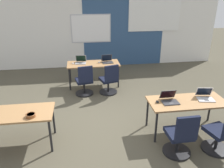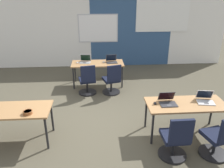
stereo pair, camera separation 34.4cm
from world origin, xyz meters
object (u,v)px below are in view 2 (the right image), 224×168
object	(u,v)px
chair_near_right_end	(219,140)
laptop_far_left	(85,61)
desk_near_left	(9,112)
laptop_far_right	(112,61)
mouse_far_left	(78,63)
mouse_near_right_inner	(155,103)
snack_bowl	(28,112)
mouse_far_right	(103,62)
chair_far_left	(87,82)
chair_near_right_inner	(175,141)
laptop_near_right_end	(205,100)
desk_near_right	(186,106)
desk_far_center	(98,65)
laptop_near_right_inner	(168,101)
chair_far_right	(112,82)

from	to	relation	value
chair_near_right_end	laptop_far_left	bearing A→B (deg)	-69.09
desk_near_left	laptop_far_right	world-z (taller)	laptop_far_right
mouse_far_left	chair_near_right_end	xyz separation A→B (m)	(2.72, -3.58, -0.36)
mouse_near_right_inner	snack_bowl	world-z (taller)	snack_bowl
mouse_far_right	laptop_far_right	bearing A→B (deg)	-0.59
chair_far_left	snack_bowl	bearing A→B (deg)	54.54
mouse_far_left	chair_near_right_inner	world-z (taller)	chair_near_right_inner
laptop_far_right	chair_near_right_inner	distance (m)	3.69
laptop_near_right_end	snack_bowl	bearing A→B (deg)	-166.18
chair_near_right_end	mouse_near_right_inner	size ratio (longest dim) A/B	8.76
mouse_far_right	snack_bowl	size ratio (longest dim) A/B	0.58
desk_near_right	mouse_far_left	world-z (taller)	mouse_far_left
desk_near_left	desk_far_center	xyz separation A→B (m)	(1.75, 2.80, 0.00)
chair_near_right_inner	mouse_far_right	bearing A→B (deg)	-73.50
mouse_far_right	mouse_near_right_inner	xyz separation A→B (m)	(0.93, -2.82, 0.00)
laptop_far_right	snack_bowl	distance (m)	3.50
desk_far_center	chair_far_left	world-z (taller)	chair_far_left
chair_near_right_inner	laptop_far_left	bearing A→B (deg)	-65.93
desk_far_center	snack_bowl	world-z (taller)	snack_bowl
laptop_far_left	laptop_near_right_inner	bearing A→B (deg)	-50.58
laptop_far_right	chair_far_right	world-z (taller)	laptop_far_right
desk_near_right	laptop_near_right_inner	size ratio (longest dim) A/B	4.77
mouse_far_right	mouse_near_right_inner	distance (m)	2.96
laptop_far_left	laptop_near_right_inner	xyz separation A→B (m)	(1.75, -2.86, -0.00)
chair_far_right	snack_bowl	size ratio (longest dim) A/B	5.18
snack_bowl	mouse_far_left	bearing A→B (deg)	76.83
mouse_far_right	desk_near_left	bearing A→B (deg)	-124.32
chair_far_left	laptop_near_right_end	world-z (taller)	laptop_near_right_end
chair_far_right	snack_bowl	world-z (taller)	chair_far_right
desk_far_center	chair_far_left	xyz separation A→B (m)	(-0.31, -0.70, -0.28)
laptop_near_right_end	mouse_far_left	bearing A→B (deg)	144.90
desk_near_right	laptop_near_right_end	world-z (taller)	laptop_near_right_end
desk_far_center	laptop_far_right	xyz separation A→B (m)	(0.44, 0.03, 0.11)
snack_bowl	mouse_near_right_inner	bearing A→B (deg)	4.92
desk_far_center	chair_far_right	bearing A→B (deg)	-61.12
chair_far_right	laptop_near_right_inner	xyz separation A→B (m)	(0.97, -2.06, 0.39)
laptop_near_right_end	snack_bowl	xyz separation A→B (m)	(-3.48, -0.23, -0.01)
chair_near_right_end	laptop_near_right_inner	bearing A→B (deg)	-60.14
mouse_far_left	laptop_far_left	bearing A→B (deg)	13.46
snack_bowl	desk_near_left	bearing A→B (deg)	155.57
laptop_far_left	chair_near_right_inner	xyz separation A→B (m)	(1.70, -3.61, -0.39)
desk_near_right	laptop_near_right_inner	xyz separation A→B (m)	(-0.38, 0.02, 0.11)
laptop_near_right_end	mouse_near_right_inner	size ratio (longest dim) A/B	3.62
desk_near_right	mouse_far_right	world-z (taller)	mouse_far_right
desk_far_center	chair_far_left	size ratio (longest dim) A/B	1.74
desk_near_left	laptop_far_left	distance (m)	3.19
desk_near_left	chair_near_right_inner	world-z (taller)	chair_near_right_inner
laptop_near_right_inner	snack_bowl	bearing A→B (deg)	-176.53
mouse_far_left	chair_near_right_inner	size ratio (longest dim) A/B	0.12
laptop_near_right_inner	chair_near_right_inner	size ratio (longest dim) A/B	0.36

